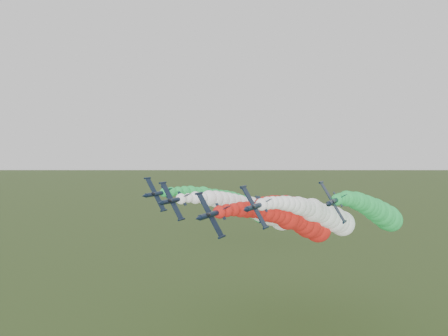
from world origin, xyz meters
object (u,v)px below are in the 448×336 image
at_px(jet_inner_right, 325,216).
at_px(jet_outer_left, 240,205).
at_px(jet_outer_right, 378,212).
at_px(jet_trail, 315,213).
at_px(jet_lead, 297,222).
at_px(jet_inner_left, 259,211).

distance_m(jet_inner_right, jet_outer_left, 31.44).
xyz_separation_m(jet_outer_right, jet_trail, (-20.24, 7.67, -2.84)).
height_order(jet_inner_right, jet_outer_right, jet_outer_right).
height_order(jet_lead, jet_outer_right, jet_outer_right).
height_order(jet_outer_right, jet_trail, jet_outer_right).
distance_m(jet_inner_right, jet_outer_right, 15.85).
bearing_deg(jet_inner_right, jet_lead, -124.58).
distance_m(jet_lead, jet_trail, 25.02).
xyz_separation_m(jet_outer_left, jet_trail, (22.85, 8.14, -2.37)).
height_order(jet_lead, jet_trail, jet_lead).
xyz_separation_m(jet_inner_right, jet_outer_left, (-30.21, 8.73, 0.28)).
distance_m(jet_inner_left, jet_inner_right, 19.87).
bearing_deg(jet_outer_right, jet_inner_right, -144.49).
bearing_deg(jet_inner_left, jet_inner_right, -0.79).
relative_size(jet_lead, jet_inner_left, 1.00).
distance_m(jet_outer_left, jet_outer_right, 43.10).
xyz_separation_m(jet_inner_left, jet_inner_right, (19.87, -0.27, -0.14)).
distance_m(jet_lead, jet_outer_left, 29.84).
bearing_deg(jet_outer_left, jet_lead, -34.26).
height_order(jet_inner_left, jet_outer_left, jet_outer_left).
relative_size(jet_lead, jet_trail, 1.00).
xyz_separation_m(jet_inner_left, jet_trail, (12.52, 16.59, -2.23)).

